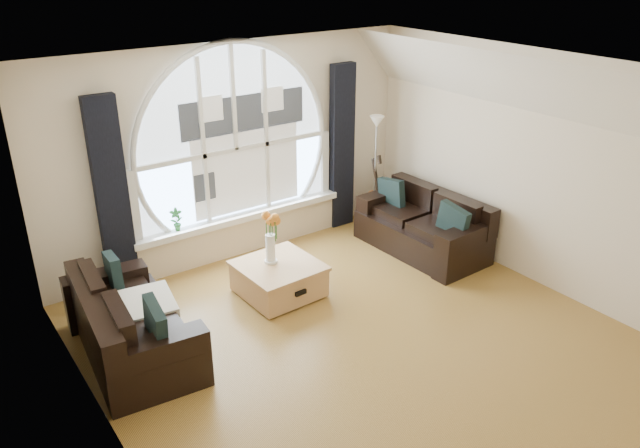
{
  "coord_description": "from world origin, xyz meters",
  "views": [
    {
      "loc": [
        -3.44,
        -3.93,
        3.73
      ],
      "look_at": [
        0.0,
        0.9,
        1.05
      ],
      "focal_mm": 35.02,
      "sensor_mm": 36.0,
      "label": 1
    }
  ],
  "objects": [
    {
      "name": "wall_back",
      "position": [
        0.0,
        2.75,
        1.35
      ],
      "size": [
        5.0,
        0.01,
        2.7
      ],
      "primitive_type": "cube",
      "color": "beige",
      "rests_on": "ground"
    },
    {
      "name": "arched_window",
      "position": [
        0.0,
        2.72,
        1.62
      ],
      "size": [
        2.6,
        0.06,
        2.15
      ],
      "primitive_type": "cube",
      "color": "silver",
      "rests_on": "wall_back"
    },
    {
      "name": "coffee_chest",
      "position": [
        -0.18,
        1.46,
        0.21
      ],
      "size": [
        0.91,
        0.91,
        0.43
      ],
      "primitive_type": "cube",
      "rotation": [
        0.0,
        0.0,
        0.04
      ],
      "color": "tan",
      "rests_on": "ground"
    },
    {
      "name": "neighbor_house",
      "position": [
        0.15,
        2.71,
        1.5
      ],
      "size": [
        1.7,
        0.02,
        1.5
      ],
      "primitive_type": "cube",
      "color": "silver",
      "rests_on": "wall_back"
    },
    {
      "name": "guitar",
      "position": [
        1.98,
        2.38,
        0.53
      ],
      "size": [
        0.42,
        0.34,
        1.06
      ],
      "primitive_type": "cube",
      "rotation": [
        0.0,
        0.0,
        0.32
      ],
      "color": "brown",
      "rests_on": "ground"
    },
    {
      "name": "wall_left",
      "position": [
        -2.5,
        0.0,
        1.35
      ],
      "size": [
        0.01,
        5.5,
        2.7
      ],
      "primitive_type": "cube",
      "color": "beige",
      "rests_on": "ground"
    },
    {
      "name": "attic_slope",
      "position": [
        2.2,
        0.0,
        2.35
      ],
      "size": [
        0.92,
        5.5,
        0.72
      ],
      "primitive_type": "cube",
      "color": "silver",
      "rests_on": "ground"
    },
    {
      "name": "curtain_left",
      "position": [
        -1.6,
        2.63,
        1.15
      ],
      "size": [
        0.35,
        0.12,
        2.3
      ],
      "primitive_type": "cube",
      "color": "black",
      "rests_on": "ground"
    },
    {
      "name": "ground",
      "position": [
        0.0,
        0.0,
        0.0
      ],
      "size": [
        5.0,
        5.5,
        0.01
      ],
      "primitive_type": "cube",
      "color": "brown",
      "rests_on": "ground"
    },
    {
      "name": "sofa_left",
      "position": [
        -1.96,
        1.3,
        0.4
      ],
      "size": [
        1.02,
        1.79,
        0.77
      ],
      "primitive_type": "cube",
      "rotation": [
        0.0,
        0.0,
        -0.09
      ],
      "color": "black",
      "rests_on": "ground"
    },
    {
      "name": "ceiling",
      "position": [
        0.0,
        0.0,
        2.7
      ],
      "size": [
        5.0,
        5.5,
        0.01
      ],
      "primitive_type": "cube",
      "color": "silver",
      "rests_on": "ground"
    },
    {
      "name": "throw_blanket",
      "position": [
        -1.8,
        1.33,
        0.5
      ],
      "size": [
        0.62,
        0.62,
        0.1
      ],
      "primitive_type": "cube",
      "rotation": [
        0.0,
        0.0,
        -0.15
      ],
      "color": "silver",
      "rests_on": "sofa_left"
    },
    {
      "name": "vase_flowers",
      "position": [
        -0.23,
        1.55,
        0.78
      ],
      "size": [
        0.24,
        0.24,
        0.7
      ],
      "primitive_type": "cube",
      "color": "white",
      "rests_on": "coffee_chest"
    },
    {
      "name": "floor_lamp",
      "position": [
        1.97,
        2.34,
        0.8
      ],
      "size": [
        0.24,
        0.24,
        1.6
      ],
      "primitive_type": "cube",
      "color": "#B2B2B2",
      "rests_on": "ground"
    },
    {
      "name": "curtain_right",
      "position": [
        1.6,
        2.63,
        1.15
      ],
      "size": [
        0.35,
        0.12,
        2.3
      ],
      "primitive_type": "cube",
      "color": "black",
      "rests_on": "ground"
    },
    {
      "name": "potted_plant",
      "position": [
        -0.88,
        2.65,
        0.69
      ],
      "size": [
        0.17,
        0.14,
        0.29
      ],
      "primitive_type": "imported",
      "rotation": [
        0.0,
        0.0,
        -0.28
      ],
      "color": "#1E6023",
      "rests_on": "window_sill"
    },
    {
      "name": "wall_right",
      "position": [
        2.5,
        0.0,
        1.35
      ],
      "size": [
        0.01,
        5.5,
        2.7
      ],
      "primitive_type": "cube",
      "color": "beige",
      "rests_on": "ground"
    },
    {
      "name": "sofa_right",
      "position": [
        1.95,
        1.34,
        0.4
      ],
      "size": [
        0.92,
        1.76,
        0.77
      ],
      "primitive_type": "cube",
      "rotation": [
        0.0,
        0.0,
        0.03
      ],
      "color": "black",
      "rests_on": "ground"
    },
    {
      "name": "window_frame",
      "position": [
        0.0,
        2.69,
        1.62
      ],
      "size": [
        2.76,
        0.08,
        2.15
      ],
      "primitive_type": "cube",
      "color": "white",
      "rests_on": "wall_back"
    },
    {
      "name": "window_sill",
      "position": [
        0.0,
        2.65,
        0.51
      ],
      "size": [
        2.9,
        0.22,
        0.08
      ],
      "primitive_type": "cube",
      "color": "white",
      "rests_on": "wall_back"
    }
  ]
}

